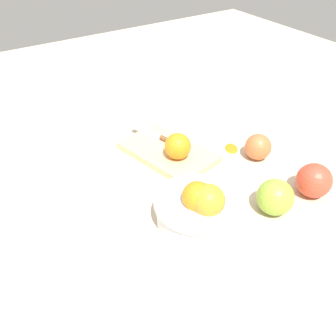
% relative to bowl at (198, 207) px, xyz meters
% --- Properties ---
extents(ground_plane, '(2.40, 2.40, 0.00)m').
position_rel_bowl_xyz_m(ground_plane, '(0.14, -0.08, -0.04)').
color(ground_plane, beige).
extents(bowl, '(0.19, 0.19, 0.11)m').
position_rel_bowl_xyz_m(bowl, '(0.00, 0.00, 0.00)').
color(bowl, silver).
rests_on(bowl, ground_plane).
extents(cutting_board, '(0.29, 0.21, 0.02)m').
position_rel_bowl_xyz_m(cutting_board, '(0.25, -0.08, -0.03)').
color(cutting_board, '#DBB77F').
rests_on(cutting_board, ground_plane).
extents(orange_on_board, '(0.07, 0.07, 0.07)m').
position_rel_bowl_xyz_m(orange_on_board, '(0.20, -0.09, 0.01)').
color(orange_on_board, orange).
rests_on(orange_on_board, cutting_board).
extents(knife, '(0.15, 0.06, 0.01)m').
position_rel_bowl_xyz_m(knife, '(0.31, -0.09, -0.02)').
color(knife, silver).
rests_on(knife, cutting_board).
extents(apple_front_left, '(0.08, 0.08, 0.08)m').
position_rel_bowl_xyz_m(apple_front_left, '(-0.08, -0.28, -0.00)').
color(apple_front_left, '#D6422D').
rests_on(apple_front_left, ground_plane).
extents(apple_front_left_2, '(0.07, 0.07, 0.07)m').
position_rel_bowl_xyz_m(apple_front_left_2, '(0.10, -0.28, -0.01)').
color(apple_front_left_2, '#CC6638').
rests_on(apple_front_left_2, ground_plane).
extents(apple_front_left_3, '(0.08, 0.08, 0.08)m').
position_rel_bowl_xyz_m(apple_front_left_3, '(-0.07, -0.16, -0.00)').
color(apple_front_left_3, '#8EB738').
rests_on(apple_front_left_3, ground_plane).
extents(citrus_peel, '(0.06, 0.06, 0.01)m').
position_rel_bowl_xyz_m(citrus_peel, '(0.17, -0.25, -0.04)').
color(citrus_peel, orange).
rests_on(citrus_peel, ground_plane).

